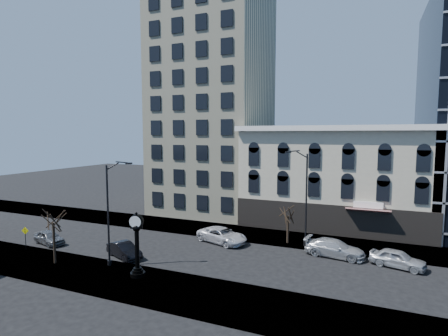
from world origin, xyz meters
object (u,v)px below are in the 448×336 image
at_px(street_clock, 137,247).
at_px(car_near_b, 124,250).
at_px(street_lamp_near, 115,186).
at_px(warning_sign, 25,234).
at_px(car_near_a, 49,237).

height_order(street_clock, car_near_b, street_clock).
xyz_separation_m(street_clock, street_lamp_near, (-3.13, 1.33, 4.62)).
xyz_separation_m(warning_sign, car_near_b, (10.13, 2.31, -1.00)).
bearing_deg(car_near_b, street_clock, -107.23).
distance_m(warning_sign, car_near_a, 2.73).
xyz_separation_m(car_near_a, car_near_b, (9.92, -0.22, 0.01)).
xyz_separation_m(street_clock, car_near_b, (-4.02, 3.35, -1.79)).
bearing_deg(car_near_a, car_near_b, -77.39).
relative_size(street_lamp_near, warning_sign, 4.02).
relative_size(warning_sign, car_near_a, 0.56).
height_order(warning_sign, car_near_a, warning_sign).
bearing_deg(street_clock, street_lamp_near, 139.27).
height_order(street_clock, warning_sign, street_clock).
distance_m(street_lamp_near, car_near_a, 12.76).
height_order(car_near_a, car_near_b, car_near_b).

